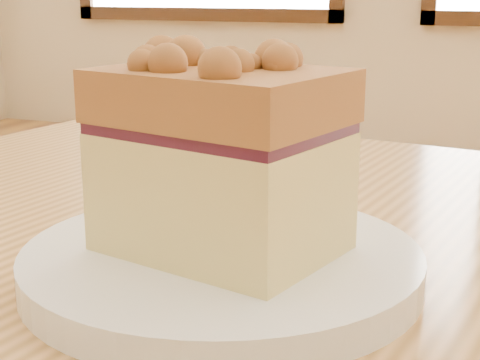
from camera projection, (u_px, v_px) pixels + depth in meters
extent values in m
cube|color=#3B2110|center=(204.00, 14.00, 4.53)|extent=(1.76, 0.06, 0.08)
cylinder|color=white|center=(222.00, 263.00, 0.45)|extent=(0.25, 0.25, 0.02)
cylinder|color=white|center=(222.00, 272.00, 0.46)|extent=(0.17, 0.17, 0.01)
cube|color=#D7CA79|center=(221.00, 192.00, 0.44)|extent=(0.15, 0.13, 0.07)
cube|color=#421326|center=(221.00, 128.00, 0.43)|extent=(0.15, 0.13, 0.01)
cube|color=#A46233|center=(221.00, 96.00, 0.43)|extent=(0.16, 0.13, 0.03)
sphere|color=#A46233|center=(220.00, 64.00, 0.40)|extent=(0.02, 0.02, 0.02)
sphere|color=#A46233|center=(192.00, 54.00, 0.47)|extent=(0.02, 0.02, 0.02)
sphere|color=#A46233|center=(277.00, 63.00, 0.41)|extent=(0.03, 0.03, 0.03)
sphere|color=#A46233|center=(174.00, 57.00, 0.45)|extent=(0.02, 0.02, 0.02)
sphere|color=#A46233|center=(159.00, 62.00, 0.42)|extent=(0.02, 0.02, 0.02)
sphere|color=#A46233|center=(269.00, 61.00, 0.43)|extent=(0.02, 0.02, 0.02)
sphere|color=#A46233|center=(223.00, 70.00, 0.38)|extent=(0.02, 0.02, 0.02)
sphere|color=#A46233|center=(225.00, 63.00, 0.42)|extent=(0.02, 0.02, 0.02)
sphere|color=#A46233|center=(318.00, 64.00, 0.41)|extent=(0.02, 0.02, 0.02)
sphere|color=#A46233|center=(312.00, 66.00, 0.40)|extent=(0.02, 0.02, 0.02)
sphere|color=#A46233|center=(234.00, 54.00, 0.46)|extent=(0.02, 0.02, 0.02)
sphere|color=#A46233|center=(225.00, 64.00, 0.42)|extent=(0.02, 0.02, 0.02)
sphere|color=#A46233|center=(211.00, 70.00, 0.38)|extent=(0.02, 0.02, 0.02)
sphere|color=#A46233|center=(269.00, 66.00, 0.40)|extent=(0.02, 0.02, 0.02)
sphere|color=#A46233|center=(189.00, 57.00, 0.47)|extent=(0.01, 0.01, 0.01)
sphere|color=#A46233|center=(120.00, 61.00, 0.44)|extent=(0.02, 0.02, 0.02)
sphere|color=#A46233|center=(317.00, 65.00, 0.41)|extent=(0.02, 0.02, 0.02)
sphere|color=#A46233|center=(242.00, 62.00, 0.41)|extent=(0.03, 0.03, 0.03)
sphere|color=#A46233|center=(270.00, 68.00, 0.40)|extent=(0.01, 0.01, 0.01)
sphere|color=#A46233|center=(113.00, 59.00, 0.43)|extent=(0.03, 0.03, 0.03)
sphere|color=#A46233|center=(166.00, 112.00, 0.49)|extent=(0.02, 0.02, 0.02)
sphere|color=#A46233|center=(118.00, 84.00, 0.46)|extent=(0.01, 0.01, 0.01)
sphere|color=#A46233|center=(99.00, 141.00, 0.45)|extent=(0.01, 0.01, 0.01)
sphere|color=#A46233|center=(127.00, 100.00, 0.47)|extent=(0.02, 0.02, 0.02)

